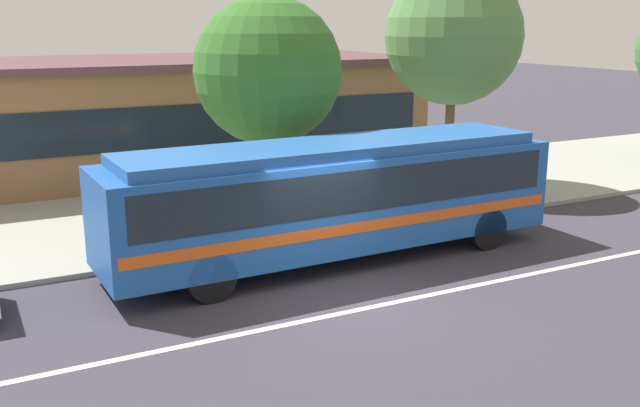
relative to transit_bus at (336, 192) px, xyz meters
The scene contains 10 objects.
ground_plane 2.73m from the transit_bus, 114.79° to the right, with size 120.00×120.00×0.00m, color #38343F.
sidewalk_slab 5.64m from the transit_bus, 99.90° to the left, with size 60.00×8.00×0.12m, color #999A92.
lane_stripe_center 3.37m from the transit_bus, 108.31° to the right, with size 56.00×0.16×0.01m, color silver.
transit_bus is the anchor object (origin of this frame).
pedestrian_waiting_near_sign 3.04m from the transit_bus, 119.55° to the left, with size 0.40×0.40×1.73m.
pedestrian_walking_along_curb 4.59m from the transit_bus, 47.64° to the left, with size 0.39×0.39×1.66m.
pedestrian_standing_by_tree 4.04m from the transit_bus, 49.92° to the left, with size 0.35×0.35×1.71m.
street_tree_near_stop 4.40m from the transit_bus, 90.51° to the left, with size 3.85×3.85×5.85m.
street_tree_mid_block 8.77m from the transit_bus, 34.93° to the left, with size 4.27×4.27×6.86m.
station_building 12.26m from the transit_bus, 90.56° to the left, with size 17.65×8.10×4.00m.
Camera 1 is at (-6.55, -11.73, 5.31)m, focal length 40.35 mm.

